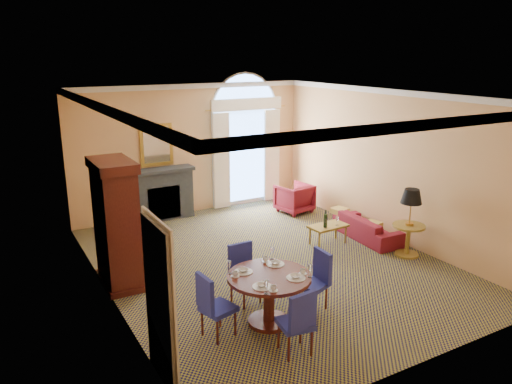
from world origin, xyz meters
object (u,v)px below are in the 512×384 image
dining_table (269,288)px  coffee_table (328,226)px  armoire (117,226)px  armchair (294,198)px  side_table (410,214)px  sofa (368,227)px

dining_table → coffee_table: size_ratio=1.48×
armoire → dining_table: bearing=-57.3°
armoire → armchair: (4.93, 1.89, -0.71)m
armoire → side_table: 5.55m
sofa → coffee_table: bearing=84.2°
armchair → coffee_table: 2.28m
armchair → coffee_table: (-0.61, -2.19, 0.04)m
sofa → coffee_table: coffee_table is taller
armoire → sofa: (5.27, -0.46, -0.82)m
dining_table → armchair: bearing=52.3°
armoire → dining_table: (1.57, -2.45, -0.49)m
coffee_table → side_table: side_table is taller
dining_table → armchair: dining_table is taller
armoire → side_table: (5.32, -1.58, -0.20)m
sofa → armoire: bearing=88.7°
coffee_table → side_table: 1.69m
dining_table → side_table: side_table is taller
armchair → side_table: size_ratio=0.59×
armchair → sofa: bearing=89.0°
coffee_table → sofa: bearing=-13.1°
armoire → sofa: armoire is taller
sofa → coffee_table: (-0.96, 0.16, 0.15)m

